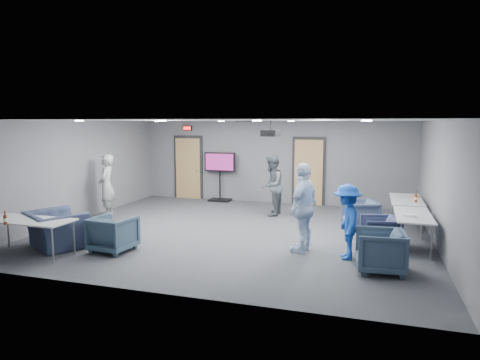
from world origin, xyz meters
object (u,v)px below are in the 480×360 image
(bottle_front, at_px, (5,220))
(chair_front_a, at_px, (113,234))
(person_b, at_px, (272,185))
(tv_stand, at_px, (220,174))
(table_right_a, at_px, (406,201))
(person_c, at_px, (304,208))
(chair_front_b, at_px, (56,230))
(bottle_right, at_px, (416,198))
(chair_right_c, at_px, (380,251))
(chair_right_b, at_px, (380,232))
(table_front_left, at_px, (28,222))
(person_a, at_px, (107,186))
(projector, at_px, (271,133))
(person_d, at_px, (347,222))
(table_right_b, at_px, (413,216))
(chair_right_a, at_px, (360,215))

(bottle_front, bearing_deg, chair_front_a, 37.50)
(person_b, xyz_separation_m, tv_stand, (-2.18, 1.71, 0.07))
(person_b, distance_m, table_right_a, 3.60)
(person_c, bearing_deg, chair_front_b, -60.06)
(chair_front_b, distance_m, tv_stand, 6.35)
(person_b, xyz_separation_m, bottle_right, (3.76, -0.77, -0.04))
(chair_front_b, bearing_deg, chair_front_a, -145.34)
(chair_right_c, relative_size, bottle_right, 3.05)
(person_c, distance_m, chair_right_c, 1.79)
(chair_right_b, height_order, chair_right_c, chair_right_c)
(person_b, relative_size, table_front_left, 0.94)
(person_c, xyz_separation_m, table_right_a, (2.18, 2.82, -0.24))
(person_a, relative_size, chair_front_a, 2.18)
(bottle_front, xyz_separation_m, tv_stand, (1.72, 7.22, 0.11))
(chair_front_b, xyz_separation_m, projector, (4.08, 2.52, 2.02))
(chair_right_b, bearing_deg, person_d, -46.78)
(person_c, height_order, chair_right_c, person_c)
(chair_right_b, distance_m, tv_stand, 6.62)
(table_right_a, xyz_separation_m, table_right_b, (0.00, -1.90, -0.00))
(chair_front_b, bearing_deg, person_a, -47.21)
(person_a, relative_size, person_d, 1.21)
(person_d, bearing_deg, table_right_a, 148.69)
(chair_front_a, bearing_deg, bottle_front, 43.26)
(person_a, xyz_separation_m, table_front_left, (0.49, -3.41, -0.20))
(person_d, xyz_separation_m, table_right_b, (1.30, 1.14, -0.05))
(person_a, bearing_deg, chair_right_b, 64.56)
(person_a, relative_size, chair_front_b, 1.50)
(chair_right_a, bearing_deg, person_b, -128.69)
(chair_front_b, relative_size, table_right_b, 0.68)
(person_c, bearing_deg, tv_stand, -127.80)
(chair_front_b, xyz_separation_m, tv_stand, (1.51, 6.15, 0.55))
(chair_front_b, xyz_separation_m, bottle_right, (7.44, 3.67, 0.45))
(person_b, bearing_deg, bottle_right, 77.57)
(chair_right_b, bearing_deg, projector, -114.25)
(chair_front_a, bearing_deg, chair_right_a, -138.77)
(table_right_b, relative_size, bottle_front, 6.45)
(bottle_front, bearing_deg, table_right_b, 23.53)
(chair_right_c, distance_m, table_front_left, 6.81)
(chair_right_a, height_order, chair_right_c, chair_right_c)
(table_right_a, height_order, table_front_left, same)
(chair_right_b, xyz_separation_m, projector, (-2.53, 0.54, 2.06))
(person_b, bearing_deg, table_front_left, -38.12)
(chair_right_b, xyz_separation_m, table_right_a, (0.65, 2.10, 0.34))
(table_right_b, height_order, bottle_right, bottle_right)
(person_a, relative_size, chair_right_a, 2.24)
(table_front_left, bearing_deg, person_c, 19.90)
(person_d, bearing_deg, person_b, -154.40)
(person_b, height_order, chair_front_b, person_b)
(chair_front_a, bearing_deg, chair_right_b, -154.80)
(person_a, relative_size, chair_right_c, 2.12)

